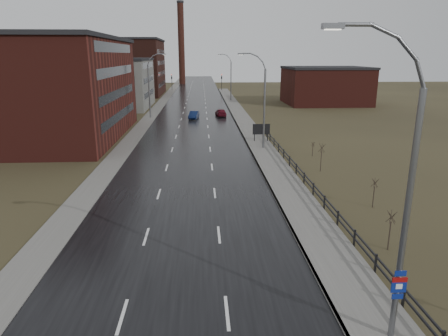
{
  "coord_description": "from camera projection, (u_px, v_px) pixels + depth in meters",
  "views": [
    {
      "loc": [
        1.3,
        -11.25,
        11.07
      ],
      "look_at": [
        2.92,
        17.18,
        3.0
      ],
      "focal_mm": 32.0,
      "sensor_mm": 36.0,
      "label": 1
    }
  ],
  "objects": [
    {
      "name": "streetlight_right_mid",
      "position": [
        262.0,
        101.0,
        47.2
      ],
      "size": [
        3.36,
        0.28,
        11.35
      ],
      "color": "slate",
      "rests_on": "ground"
    },
    {
      "name": "curb_right",
      "position": [
        250.0,
        150.0,
        47.73
      ],
      "size": [
        0.16,
        180.0,
        0.18
      ],
      "primitive_type": "cube",
      "color": "slate",
      "rests_on": "ground"
    },
    {
      "name": "shrub_c",
      "position": [
        390.0,
        230.0,
        23.22
      ],
      "size": [
        0.57,
        0.6,
        2.42
      ],
      "color": "#382D23",
      "rests_on": "ground"
    },
    {
      "name": "sidewalk_right",
      "position": [
        263.0,
        150.0,
        47.82
      ],
      "size": [
        3.2,
        180.0,
        0.18
      ],
      "primitive_type": "cube",
      "color": "#595651",
      "rests_on": "ground"
    },
    {
      "name": "warehouse_mid",
      "position": [
        112.0,
        83.0,
        86.25
      ],
      "size": [
        16.32,
        20.4,
        10.5
      ],
      "color": "slate",
      "rests_on": "ground"
    },
    {
      "name": "guardrail",
      "position": [
        316.0,
        190.0,
        31.71
      ],
      "size": [
        0.1,
        53.05,
        1.1
      ],
      "color": "black",
      "rests_on": "ground"
    },
    {
      "name": "sidewalk_left",
      "position": [
        148.0,
        119.0,
        70.92
      ],
      "size": [
        2.4,
        260.0,
        0.12
      ],
      "primitive_type": "cube",
      "color": "#595651",
      "rests_on": "ground"
    },
    {
      "name": "shrub_e",
      "position": [
        321.0,
        157.0,
        39.02
      ],
      "size": [
        0.65,
        0.69,
        2.78
      ],
      "color": "#382D23",
      "rests_on": "ground"
    },
    {
      "name": "car_near",
      "position": [
        194.0,
        115.0,
        71.48
      ],
      "size": [
        1.99,
        4.27,
        1.35
      ],
      "primitive_type": "imported",
      "rotation": [
        0.0,
        0.0,
        -0.14
      ],
      "color": "#0D1A41",
      "rests_on": "ground"
    },
    {
      "name": "billboard",
      "position": [
        261.0,
        130.0,
        52.19
      ],
      "size": [
        2.27,
        0.17,
        2.43
      ],
      "color": "black",
      "rests_on": "ground"
    },
    {
      "name": "car_far",
      "position": [
        221.0,
        113.0,
        74.33
      ],
      "size": [
        2.11,
        4.45,
        1.47
      ],
      "primitive_type": "imported",
      "rotation": [
        0.0,
        0.0,
        3.23
      ],
      "color": "#550E1B",
      "rests_on": "ground"
    },
    {
      "name": "streetlight_right_far",
      "position": [
        230.0,
        77.0,
        99.07
      ],
      "size": [
        3.36,
        0.28,
        11.35
      ],
      "color": "slate",
      "rests_on": "ground"
    },
    {
      "name": "shrub_f",
      "position": [
        313.0,
        149.0,
        45.09
      ],
      "size": [
        0.4,
        0.42,
        1.64
      ],
      "color": "#382D23",
      "rests_on": "ground"
    },
    {
      "name": "warehouse_far",
      "position": [
        116.0,
        67.0,
        114.11
      ],
      "size": [
        26.52,
        24.48,
        15.5
      ],
      "color": "#331611",
      "rests_on": "ground"
    },
    {
      "name": "shrub_d",
      "position": [
        374.0,
        192.0,
        29.79
      ],
      "size": [
        0.54,
        0.57,
        2.26
      ],
      "color": "#382D23",
      "rests_on": "ground"
    },
    {
      "name": "traffic_light_right",
      "position": [
        222.0,
        76.0,
        128.2
      ],
      "size": [
        0.58,
        2.73,
        5.3
      ],
      "color": "black",
      "rests_on": "ground"
    },
    {
      "name": "building_right",
      "position": [
        325.0,
        85.0,
        93.01
      ],
      "size": [
        18.36,
        16.32,
        8.5
      ],
      "color": "#471914",
      "rests_on": "ground"
    },
    {
      "name": "warehouse_near",
      "position": [
        36.0,
        88.0,
        53.98
      ],
      "size": [
        22.44,
        28.56,
        13.5
      ],
      "color": "#471914",
      "rests_on": "ground"
    },
    {
      "name": "streetlight_left",
      "position": [
        151.0,
        85.0,
        71.29
      ],
      "size": [
        3.36,
        0.28,
        11.35
      ],
      "color": "slate",
      "rests_on": "ground"
    },
    {
      "name": "streetlight_main",
      "position": [
        400.0,
        198.0,
        14.48
      ],
      "size": [
        3.91,
        0.29,
        12.11
      ],
      "color": "slate",
      "rests_on": "ground"
    },
    {
      "name": "smokestack",
      "position": [
        181.0,
        43.0,
        153.27
      ],
      "size": [
        2.7,
        2.7,
        30.7
      ],
      "color": "#331611",
      "rests_on": "ground"
    },
    {
      "name": "traffic_light_left",
      "position": [
        172.0,
        76.0,
        127.32
      ],
      "size": [
        0.58,
        2.73,
        5.3
      ],
      "color": "black",
      "rests_on": "ground"
    },
    {
      "name": "road",
      "position": [
        194.0,
        119.0,
        71.38
      ],
      "size": [
        14.0,
        300.0,
        0.06
      ],
      "primitive_type": "cube",
      "color": "black",
      "rests_on": "ground"
    }
  ]
}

